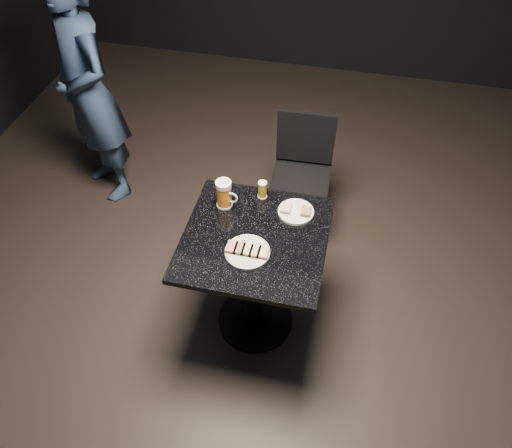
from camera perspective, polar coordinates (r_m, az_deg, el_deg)
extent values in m
plane|color=black|center=(3.02, -0.09, -10.96)|extent=(6.00, 6.00, 0.00)
cylinder|color=silver|center=(2.35, -0.98, -3.23)|extent=(0.21, 0.21, 0.01)
cylinder|color=white|center=(2.53, 4.58, 1.39)|extent=(0.18, 0.18, 0.01)
imported|color=navy|center=(3.48, -18.63, 14.13)|extent=(0.70, 0.66, 1.61)
cylinder|color=black|center=(3.01, -0.09, -10.83)|extent=(0.44, 0.44, 0.03)
cylinder|color=black|center=(2.71, -0.09, -6.77)|extent=(0.10, 0.10, 0.69)
cube|color=black|center=(2.43, -0.11, -1.70)|extent=(0.70, 0.70, 0.03)
cylinder|color=silver|center=(2.57, -3.61, 2.26)|extent=(0.08, 0.08, 0.01)
cylinder|color=orange|center=(2.53, -3.67, 3.31)|extent=(0.08, 0.08, 0.12)
cylinder|color=white|center=(2.48, -3.75, 4.55)|extent=(0.08, 0.08, 0.03)
torus|color=silver|center=(2.50, -2.84, 3.02)|extent=(0.07, 0.01, 0.07)
cylinder|color=white|center=(2.61, 0.72, 3.22)|extent=(0.05, 0.05, 0.01)
cylinder|color=gold|center=(2.58, 0.73, 3.93)|extent=(0.04, 0.04, 0.08)
cylinder|color=white|center=(2.55, 0.74, 4.68)|extent=(0.05, 0.05, 0.01)
cube|color=black|center=(3.16, 5.08, 4.85)|extent=(0.38, 0.38, 0.04)
cylinder|color=black|center=(3.23, 1.79, 0.29)|extent=(0.03, 0.03, 0.43)
cylinder|color=black|center=(3.21, 7.19, -0.42)|extent=(0.03, 0.03, 0.43)
cylinder|color=black|center=(3.44, 2.60, 3.94)|extent=(0.03, 0.03, 0.43)
cylinder|color=black|center=(3.43, 7.67, 3.28)|extent=(0.03, 0.03, 0.43)
cube|color=black|center=(3.15, 5.71, 9.82)|extent=(0.36, 0.04, 0.36)
cube|color=#4C3521|center=(2.35, -2.76, -2.73)|extent=(0.05, 0.07, 0.01)
cube|color=tan|center=(2.34, -2.77, -2.58)|extent=(0.05, 0.07, 0.01)
cube|color=#4C3521|center=(2.34, -1.88, -2.88)|extent=(0.05, 0.07, 0.01)
cube|color=#8C7251|center=(2.34, -1.88, -2.73)|extent=(0.05, 0.07, 0.01)
cube|color=#4C3521|center=(2.34, -0.99, -3.04)|extent=(0.05, 0.07, 0.01)
cube|color=#D1D184|center=(2.33, -0.99, -2.89)|extent=(0.05, 0.07, 0.01)
cube|color=#4C3521|center=(2.33, -0.09, -3.20)|extent=(0.05, 0.07, 0.01)
cube|color=#D1D184|center=(2.32, -0.09, -3.05)|extent=(0.05, 0.07, 0.01)
cube|color=#4C3521|center=(2.33, 0.80, -3.35)|extent=(0.05, 0.07, 0.01)
cube|color=#D1D184|center=(2.32, 0.81, -3.20)|extent=(0.05, 0.07, 0.01)
cube|color=#4C3521|center=(2.53, 3.45, 1.77)|extent=(0.05, 0.07, 0.01)
cube|color=beige|center=(2.52, 3.46, 1.92)|extent=(0.05, 0.07, 0.01)
cube|color=#4C3521|center=(2.52, 5.74, 1.40)|extent=(0.05, 0.07, 0.01)
cube|color=#8C7251|center=(2.51, 5.75, 1.55)|extent=(0.05, 0.07, 0.01)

